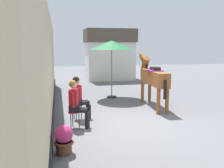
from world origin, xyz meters
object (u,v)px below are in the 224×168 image
Objects in this scene: seated_visitor_far at (79,95)px; cafe_parasol at (112,45)px; saddled_horse_center at (153,77)px; flower_planter_near at (64,139)px; seated_visitor_near at (76,101)px.

cafe_parasol is at bearing 61.00° from seated_visitor_far.
saddled_horse_center is 5.14m from flower_planter_near.
saddled_horse_center is at bearing -60.39° from cafe_parasol.
saddled_horse_center is 4.69× the size of flower_planter_near.
flower_planter_near is at bearing -111.83° from cafe_parasol.
cafe_parasol is (1.90, 4.03, 1.59)m from seated_visitor_near.
cafe_parasol reaches higher than saddled_horse_center.
seated_visitor_near is 1.83m from flower_planter_near.
saddled_horse_center is at bearing 46.69° from flower_planter_near.
saddled_horse_center is at bearing 32.54° from seated_visitor_near.
cafe_parasol is at bearing 64.70° from seated_visitor_near.
flower_planter_near is at bearing -133.31° from saddled_horse_center.
seated_visitor_far is 3.15m from saddled_horse_center.
seated_visitor_near is 4.73m from cafe_parasol.
seated_visitor_near is 3.67m from saddled_horse_center.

